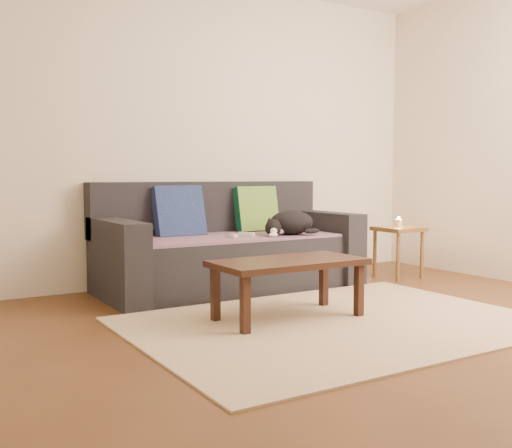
% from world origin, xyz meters
% --- Properties ---
extents(ground, '(4.50, 4.50, 0.00)m').
position_xyz_m(ground, '(0.00, 0.00, 0.00)').
color(ground, brown).
rests_on(ground, ground).
extents(back_wall, '(4.50, 0.04, 2.60)m').
position_xyz_m(back_wall, '(0.00, 2.00, 1.30)').
color(back_wall, beige).
rests_on(back_wall, ground).
extents(sofa, '(2.10, 0.94, 0.87)m').
position_xyz_m(sofa, '(0.00, 1.57, 0.31)').
color(sofa, '#232328').
rests_on(sofa, ground).
extents(throw_blanket, '(1.66, 0.74, 0.02)m').
position_xyz_m(throw_blanket, '(0.00, 1.48, 0.43)').
color(throw_blanket, '#3B284B').
rests_on(throw_blanket, sofa).
extents(cushion_navy, '(0.41, 0.21, 0.42)m').
position_xyz_m(cushion_navy, '(-0.35, 1.74, 0.63)').
color(cushion_navy, '#11144B').
rests_on(cushion_navy, throw_blanket).
extents(cushion_green, '(0.39, 0.17, 0.40)m').
position_xyz_m(cushion_green, '(0.38, 1.74, 0.63)').
color(cushion_green, '#0B4C30').
rests_on(cushion_green, throw_blanket).
extents(cat, '(0.52, 0.42, 0.20)m').
position_xyz_m(cat, '(0.43, 1.29, 0.54)').
color(cat, black).
rests_on(cat, throw_blanket).
extents(wii_remote_a, '(0.06, 0.15, 0.03)m').
position_xyz_m(wii_remote_a, '(-0.07, 1.35, 0.46)').
color(wii_remote_a, white).
rests_on(wii_remote_a, throw_blanket).
extents(wii_remote_b, '(0.09, 0.15, 0.03)m').
position_xyz_m(wii_remote_b, '(0.07, 1.38, 0.46)').
color(wii_remote_b, white).
rests_on(wii_remote_b, throw_blanket).
extents(side_table, '(0.37, 0.37, 0.46)m').
position_xyz_m(side_table, '(1.57, 1.21, 0.38)').
color(side_table, brown).
rests_on(side_table, ground).
extents(candle, '(0.06, 0.06, 0.09)m').
position_xyz_m(candle, '(1.57, 1.21, 0.50)').
color(candle, beige).
rests_on(candle, side_table).
extents(rug, '(2.50, 1.80, 0.01)m').
position_xyz_m(rug, '(0.00, 0.15, 0.01)').
color(rug, tan).
rests_on(rug, ground).
extents(coffee_table, '(0.97, 0.49, 0.39)m').
position_xyz_m(coffee_table, '(-0.20, 0.40, 0.34)').
color(coffee_table, black).
rests_on(coffee_table, rug).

